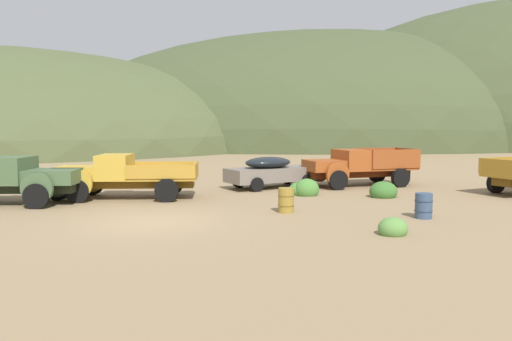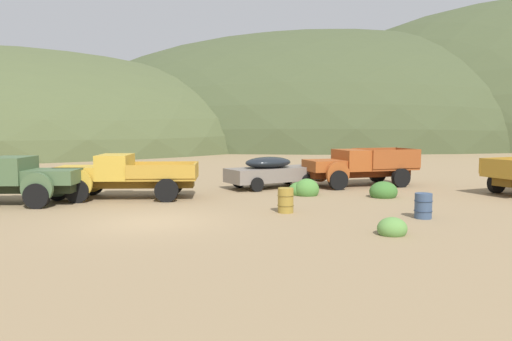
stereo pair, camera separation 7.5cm
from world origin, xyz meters
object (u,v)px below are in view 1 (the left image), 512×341
truck_faded_yellow (117,176)px  oil_drum_spare (286,200)px  truck_oxide_orange (354,166)px  oil_drum_by_truck (424,206)px  car_primer_gray (275,171)px  truck_weathered_green (8,179)px

truck_faded_yellow → oil_drum_spare: (6.17, -4.70, -0.55)m
truck_faded_yellow → oil_drum_spare: 7.78m
truck_oxide_orange → oil_drum_by_truck: (-1.18, -8.55, -0.60)m
car_primer_gray → truck_faded_yellow: bearing=177.5°
oil_drum_by_truck → oil_drum_spare: size_ratio=0.96×
truck_weathered_green → car_primer_gray: bearing=25.2°
car_primer_gray → truck_weathered_green: bearing=175.3°
truck_faded_yellow → truck_weathered_green: bearing=18.6°
car_primer_gray → oil_drum_spare: 7.06m
truck_oxide_orange → oil_drum_spare: bearing=44.6°
truck_weathered_green → car_primer_gray: 11.98m
truck_weathered_green → car_primer_gray: size_ratio=1.26×
truck_weathered_green → car_primer_gray: (11.61, 2.95, -0.18)m
oil_drum_by_truck → truck_oxide_orange: bearing=82.2°
truck_faded_yellow → truck_oxide_orange: truck_oxide_orange is taller
truck_weathered_green → oil_drum_spare: (10.27, -3.97, -0.56)m
car_primer_gray → oil_drum_by_truck: 9.38m
car_primer_gray → oil_drum_by_truck: size_ratio=6.20×
truck_oxide_orange → oil_drum_spare: truck_oxide_orange is taller
truck_oxide_orange → car_primer_gray: bearing=-10.8°
oil_drum_spare → truck_oxide_orange: bearing=50.4°
car_primer_gray → oil_drum_spare: size_ratio=5.94×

